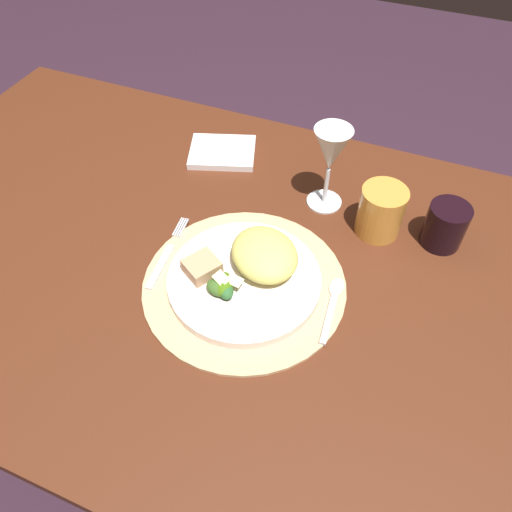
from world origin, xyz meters
The scene contains 13 objects.
ground_plane centered at (0.00, 0.00, 0.00)m, with size 6.00×6.00×0.00m, color #2F1C28.
dining_table centered at (0.00, 0.00, 0.63)m, with size 1.41×0.83×0.73m.
placemat centered at (0.06, -0.04, 0.73)m, with size 0.33×0.33×0.01m, color tan.
dinner_plate centered at (0.06, -0.04, 0.74)m, with size 0.25×0.25×0.02m, color silver.
pasta_serving centered at (0.08, 0.00, 0.78)m, with size 0.12×0.10×0.05m, color #D9CE62.
salad_greens centered at (0.04, -0.07, 0.76)m, with size 0.06×0.06×0.03m.
bread_piece centered at (-0.01, -0.05, 0.76)m, with size 0.05×0.05×0.02m, color tan.
fork centered at (-0.09, -0.03, 0.74)m, with size 0.03×0.16×0.00m.
spoon centered at (0.20, -0.01, 0.74)m, with size 0.03×0.13×0.01m.
napkin centered at (-0.12, 0.26, 0.74)m, with size 0.13×0.11×0.01m, color white.
wine_glass centered at (0.12, 0.20, 0.84)m, with size 0.07×0.07×0.16m.
amber_tumbler centered at (0.23, 0.17, 0.78)m, with size 0.08×0.08×0.09m, color gold.
dark_tumbler centered at (0.34, 0.18, 0.77)m, with size 0.07×0.07×0.08m, color black.
Camera 1 is at (0.26, -0.49, 1.37)m, focal length 34.85 mm.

